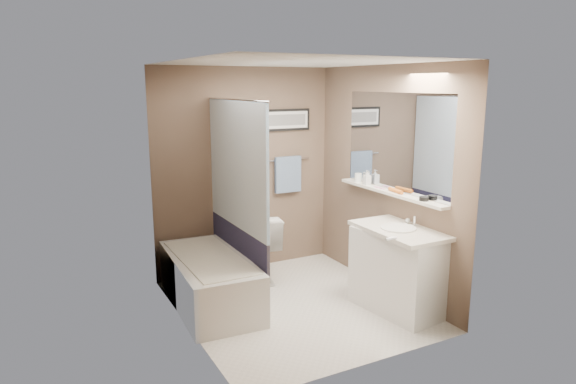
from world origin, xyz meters
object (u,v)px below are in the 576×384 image
glass_jar (358,178)px  bathtub (210,281)px  vanity (398,271)px  candle_bowl_near (424,199)px  toilet (257,245)px  hair_brush_front (396,191)px  soap_bottle (367,178)px

glass_jar → bathtub: bearing=179.4°
bathtub → vanity: size_ratio=1.67×
bathtub → vanity: 1.88m
vanity → candle_bowl_near: bearing=-36.5°
candle_bowl_near → glass_jar: size_ratio=0.90×
toilet → glass_jar: glass_jar is taller
bathtub → glass_jar: size_ratio=15.00×
bathtub → hair_brush_front: size_ratio=6.82×
soap_bottle → vanity: bearing=-103.0°
soap_bottle → toilet: bearing=149.3°
bathtub → soap_bottle: 2.03m
vanity → glass_jar: 1.25m
candle_bowl_near → hair_brush_front: (0.00, 0.42, 0.00)m
bathtub → vanity: (1.60, -0.98, 0.15)m
candle_bowl_near → glass_jar: 1.07m
bathtub → candle_bowl_near: 2.27m
bathtub → toilet: 0.87m
toilet → glass_jar: size_ratio=7.80×
bathtub → hair_brush_front: (1.79, -0.67, 0.89)m
toilet → hair_brush_front: size_ratio=3.55×
soap_bottle → candle_bowl_near: bearing=-90.0°
toilet → candle_bowl_near: 2.00m
candle_bowl_near → soap_bottle: (0.00, 0.91, 0.06)m
candle_bowl_near → bathtub: bearing=148.6°
glass_jar → soap_bottle: (0.00, -0.16, 0.03)m
glass_jar → soap_bottle: size_ratio=0.64×
hair_brush_front → glass_jar: (0.00, 0.65, 0.03)m
hair_brush_front → candle_bowl_near: bearing=-90.0°
candle_bowl_near → hair_brush_front: 0.42m
toilet → candle_bowl_near: (1.05, -1.53, 0.74)m
toilet → glass_jar: 1.39m
toilet → candle_bowl_near: size_ratio=8.67×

